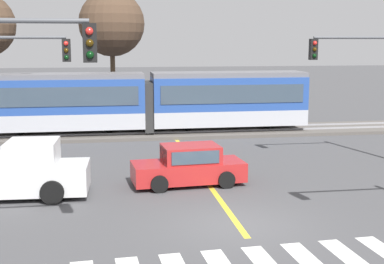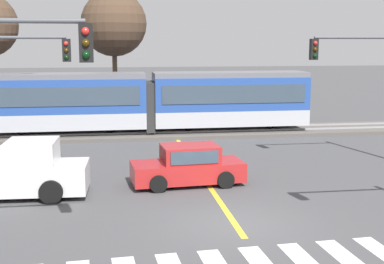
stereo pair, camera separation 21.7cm
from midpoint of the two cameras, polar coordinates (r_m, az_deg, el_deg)
name	(u,v)px [view 2 (the right image)]	position (r m, az deg, el deg)	size (l,w,h in m)	color
ground_plane	(236,225)	(16.13, 5.07, -9.85)	(200.00, 200.00, 0.00)	#474749
track_bed	(174,133)	(31.40, -1.75, -0.06)	(120.00, 4.00, 0.18)	#56514C
rail_near	(175,132)	(30.67, -1.59, -0.02)	(120.00, 0.08, 0.10)	#939399
rail_far	(172,128)	(32.08, -1.91, 0.40)	(120.00, 0.08, 0.10)	#939399
light_rail_tram	(149,100)	(30.99, -4.38, 3.45)	(18.50, 2.64, 3.43)	#B7BAC1
crosswalk_stripe_7	(350,261)	(14.19, 16.91, -13.03)	(0.56, 2.80, 0.01)	silver
lane_centre_line	(200,173)	(22.16, 1.18, -4.39)	(0.20, 15.09, 0.01)	gold
sedan_crossing	(188,166)	(20.26, -0.13, -3.69)	(4.32, 2.17, 1.52)	#B22323
pickup_truck	(13,173)	(19.67, -18.27, -4.17)	(5.48, 2.41, 1.98)	silver
traffic_light_mid_left	(1,77)	(22.31, -19.43, 5.52)	(4.25, 0.38, 6.00)	#515459
traffic_light_mid_right	(368,74)	(24.93, 18.51, 5.93)	(4.25, 0.38, 5.94)	#515459
bare_tree_west	(114,24)	(35.98, -8.16, 11.35)	(4.29, 4.29, 8.68)	brown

